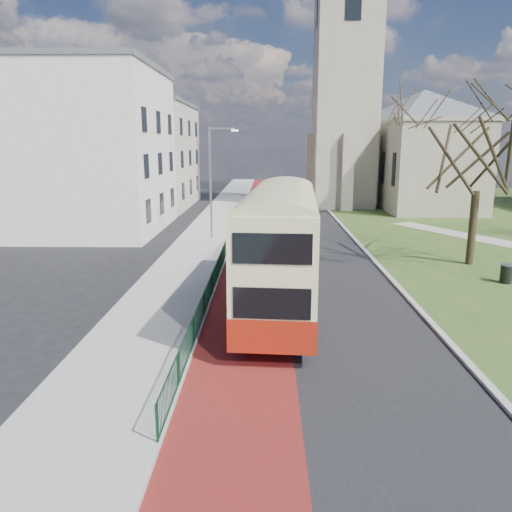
{
  "coord_description": "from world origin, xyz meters",
  "views": [
    {
      "loc": [
        -0.42,
        -18.41,
        6.98
      ],
      "look_at": [
        -0.89,
        3.6,
        2.0
      ],
      "focal_mm": 35.0,
      "sensor_mm": 36.0,
      "label": 1
    }
  ],
  "objects_px": {
    "streetlamp": "(213,177)",
    "bus": "(281,243)",
    "winter_tree_near": "(482,130)",
    "litter_bin": "(506,273)"
  },
  "relations": [
    {
      "from": "bus",
      "to": "winter_tree_near",
      "type": "relative_size",
      "value": 1.11
    },
    {
      "from": "bus",
      "to": "litter_bin",
      "type": "relative_size",
      "value": 12.4
    },
    {
      "from": "streetlamp",
      "to": "bus",
      "type": "bearing_deg",
      "value": -74.08
    },
    {
      "from": "streetlamp",
      "to": "litter_bin",
      "type": "xyz_separation_m",
      "value": [
        16.11,
        -11.69,
        -4.05
      ]
    },
    {
      "from": "bus",
      "to": "litter_bin",
      "type": "xyz_separation_m",
      "value": [
        11.57,
        4.19,
        -2.35
      ]
    },
    {
      "from": "bus",
      "to": "litter_bin",
      "type": "height_order",
      "value": "bus"
    },
    {
      "from": "litter_bin",
      "to": "winter_tree_near",
      "type": "bearing_deg",
      "value": 93.02
    },
    {
      "from": "streetlamp",
      "to": "litter_bin",
      "type": "relative_size",
      "value": 8.08
    },
    {
      "from": "streetlamp",
      "to": "winter_tree_near",
      "type": "height_order",
      "value": "winter_tree_near"
    },
    {
      "from": "winter_tree_near",
      "to": "streetlamp",
      "type": "bearing_deg",
      "value": 154.46
    }
  ]
}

